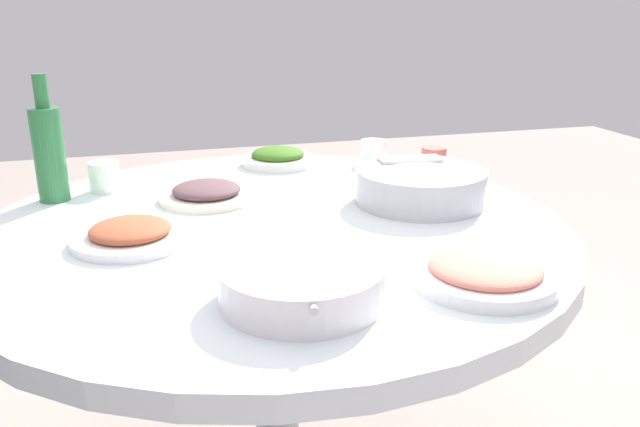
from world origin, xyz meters
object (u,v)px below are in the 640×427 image
object	(u,v)px
rice_bowl	(420,185)
tea_cup_near	(433,160)
tea_cup_far	(374,152)
dish_greens	(278,158)
dish_stirfry	(131,234)
round_dining_table	(273,257)
tea_cup_side	(104,177)
dish_eggplant	(207,193)
soup_bowl	(302,283)
dish_shrimp	(485,272)
green_bottle	(49,151)

from	to	relation	value
rice_bowl	tea_cup_near	bearing A→B (deg)	148.32
rice_bowl	tea_cup_far	bearing A→B (deg)	176.15
rice_bowl	dish_greens	world-z (taller)	rice_bowl
tea_cup_far	dish_stirfry	bearing A→B (deg)	-55.17
dish_stirfry	tea_cup_far	bearing A→B (deg)	124.83
round_dining_table	tea_cup_side	xyz separation A→B (m)	(-0.35, -0.35, 0.12)
dish_eggplant	soup_bowl	bearing A→B (deg)	8.44
round_dining_table	dish_stirfry	size ratio (longest dim) A/B	5.53
soup_bowl	dish_shrimp	world-z (taller)	soup_bowl
dish_stirfry	green_bottle	size ratio (longest dim) A/B	0.77
dish_greens	tea_cup_side	bearing A→B (deg)	-73.44
dish_shrimp	green_bottle	world-z (taller)	green_bottle
round_dining_table	dish_eggplant	size ratio (longest dim) A/B	5.63
dish_shrimp	tea_cup_near	world-z (taller)	tea_cup_near
soup_bowl	tea_cup_side	size ratio (longest dim) A/B	3.94
dish_shrimp	tea_cup_far	world-z (taller)	tea_cup_far
dish_stirfry	green_bottle	bearing A→B (deg)	-153.14
green_bottle	tea_cup_far	xyz separation A→B (m)	(-0.13, 0.85, -0.09)
tea_cup_near	tea_cup_far	size ratio (longest dim) A/B	0.94
dish_shrimp	tea_cup_side	bearing A→B (deg)	-139.58
dish_shrimp	tea_cup_far	bearing A→B (deg)	172.72
tea_cup_far	rice_bowl	bearing A→B (deg)	-3.85
dish_eggplant	dish_greens	world-z (taller)	dish_greens
tea_cup_near	tea_cup_side	world-z (taller)	tea_cup_side
round_dining_table	dish_eggplant	xyz separation A→B (m)	(-0.20, -0.12, 0.10)
tea_cup_side	tea_cup_near	bearing A→B (deg)	85.81
dish_greens	tea_cup_near	distance (m)	0.44
rice_bowl	soup_bowl	xyz separation A→B (m)	(0.43, -0.39, -0.01)
soup_bowl	tea_cup_side	distance (m)	0.79
dish_greens	tea_cup_side	distance (m)	0.49
rice_bowl	dish_greens	bearing A→B (deg)	-150.75
tea_cup_near	dish_shrimp	bearing A→B (deg)	-18.28
dish_shrimp	dish_greens	distance (m)	0.90
dish_shrimp	green_bottle	size ratio (longest dim) A/B	0.83
dish_greens	tea_cup_far	world-z (taller)	tea_cup_far
round_dining_table	soup_bowl	world-z (taller)	soup_bowl
dish_shrimp	dish_stirfry	distance (m)	0.67
round_dining_table	dish_stirfry	bearing A→B (deg)	-82.10
dish_eggplant	dish_stirfry	distance (m)	0.30
green_bottle	dish_shrimp	bearing A→B (deg)	46.96
green_bottle	tea_cup_near	bearing A→B (deg)	89.07
dish_stirfry	tea_cup_far	world-z (taller)	tea_cup_far
tea_cup_near	tea_cup_far	bearing A→B (deg)	-141.12
round_dining_table	soup_bowl	size ratio (longest dim) A/B	4.33
dish_stirfry	tea_cup_near	size ratio (longest dim) A/B	3.18
dish_shrimp	dish_stirfry	xyz separation A→B (m)	(-0.35, -0.57, -0.00)
dish_eggplant	round_dining_table	bearing A→B (deg)	29.58
green_bottle	soup_bowl	bearing A→B (deg)	32.59
rice_bowl	tea_cup_side	size ratio (longest dim) A/B	4.11
dish_greens	tea_cup_side	size ratio (longest dim) A/B	2.77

